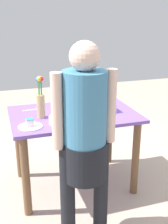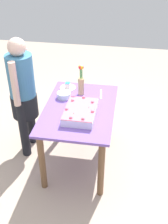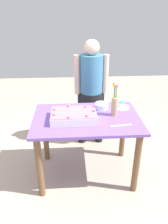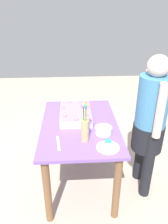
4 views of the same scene
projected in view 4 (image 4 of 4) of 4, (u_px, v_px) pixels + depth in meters
ground_plane at (80, 180)px, 2.59m from camera, size 8.00×8.00×0.00m
dining_table at (80, 136)px, 2.31m from camera, size 1.16×0.78×0.77m
sheet_cake at (76, 114)px, 2.35m from camera, size 0.48×0.32×0.11m
serving_plate_with_slice at (108, 146)px, 1.87m from camera, size 0.20×0.20×0.07m
cake_knife at (58, 143)px, 1.93m from camera, size 0.22×0.04×0.00m
flower_vase at (85, 125)px, 1.90m from camera, size 0.07×0.07×0.37m
fruit_bowl at (103, 130)px, 2.07m from camera, size 0.16×0.16×0.06m
person_standing at (150, 120)px, 2.15m from camera, size 0.45×0.31×1.49m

